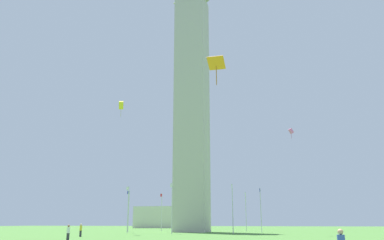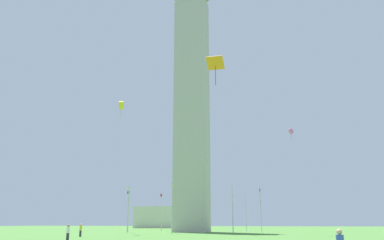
{
  "view_description": "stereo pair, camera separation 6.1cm",
  "coord_description": "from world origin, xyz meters",
  "px_view_note": "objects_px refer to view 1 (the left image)",
  "views": [
    {
      "loc": [
        78.18,
        19.91,
        1.86
      ],
      "look_at": [
        0.0,
        0.0,
        22.8
      ],
      "focal_mm": 36.97,
      "sensor_mm": 36.0,
      "label": 1
    },
    {
      "loc": [
        78.17,
        19.97,
        1.86
      ],
      "look_at": [
        0.0,
        0.0,
        22.8
      ],
      "focal_mm": 36.97,
      "sensor_mm": 36.0,
      "label": 2
    }
  ],
  "objects_px": {
    "flagpole_w": "(129,209)",
    "distant_building": "(167,217)",
    "flagpole_sw": "(162,210)",
    "kite_orange_diamond": "(216,64)",
    "flagpole_n": "(172,206)",
    "kite_yellow_box": "(121,105)",
    "flagpole_nw": "(128,207)",
    "person_yellow_shirt": "(81,230)",
    "flagpole_e": "(261,208)",
    "person_white_shirt": "(68,233)",
    "flagpole_s": "(206,210)",
    "obelisk_monument": "(192,92)",
    "kite_pink_box": "(291,131)",
    "flagpole_ne": "(233,206)",
    "flagpole_se": "(246,210)"
  },
  "relations": [
    {
      "from": "flagpole_w",
      "to": "distant_building",
      "type": "relative_size",
      "value": 0.39
    },
    {
      "from": "flagpole_sw",
      "to": "kite_orange_diamond",
      "type": "relative_size",
      "value": 5.86
    },
    {
      "from": "flagpole_n",
      "to": "kite_yellow_box",
      "type": "distance_m",
      "value": 19.84
    },
    {
      "from": "flagpole_nw",
      "to": "person_yellow_shirt",
      "type": "height_order",
      "value": "flagpole_nw"
    },
    {
      "from": "kite_orange_diamond",
      "to": "kite_yellow_box",
      "type": "distance_m",
      "value": 52.15
    },
    {
      "from": "flagpole_e",
      "to": "person_white_shirt",
      "type": "relative_size",
      "value": 5.11
    },
    {
      "from": "flagpole_s",
      "to": "distant_building",
      "type": "distance_m",
      "value": 53.63
    },
    {
      "from": "obelisk_monument",
      "to": "kite_orange_diamond",
      "type": "distance_m",
      "value": 64.82
    },
    {
      "from": "flagpole_nw",
      "to": "kite_pink_box",
      "type": "height_order",
      "value": "kite_pink_box"
    },
    {
      "from": "person_white_shirt",
      "to": "flagpole_sw",
      "type": "bearing_deg",
      "value": 30.27
    },
    {
      "from": "kite_pink_box",
      "to": "flagpole_nw",
      "type": "bearing_deg",
      "value": -98.33
    },
    {
      "from": "flagpole_n",
      "to": "flagpole_nw",
      "type": "height_order",
      "value": "same"
    },
    {
      "from": "flagpole_s",
      "to": "person_white_shirt",
      "type": "relative_size",
      "value": 5.11
    },
    {
      "from": "flagpole_e",
      "to": "flagpole_ne",
      "type": "bearing_deg",
      "value": -22.5
    },
    {
      "from": "flagpole_e",
      "to": "flagpole_sw",
      "type": "relative_size",
      "value": 1.0
    },
    {
      "from": "flagpole_e",
      "to": "kite_pink_box",
      "type": "relative_size",
      "value": 4.87
    },
    {
      "from": "flagpole_n",
      "to": "flagpole_w",
      "type": "relative_size",
      "value": 1.0
    },
    {
      "from": "flagpole_n",
      "to": "flagpole_se",
      "type": "xyz_separation_m",
      "value": [
        -23.19,
        9.61,
        0.0
      ]
    },
    {
      "from": "flagpole_se",
      "to": "person_yellow_shirt",
      "type": "height_order",
      "value": "flagpole_se"
    },
    {
      "from": "obelisk_monument",
      "to": "kite_pink_box",
      "type": "distance_m",
      "value": 27.64
    },
    {
      "from": "flagpole_ne",
      "to": "person_white_shirt",
      "type": "height_order",
      "value": "flagpole_ne"
    },
    {
      "from": "kite_yellow_box",
      "to": "kite_pink_box",
      "type": "distance_m",
      "value": 29.76
    },
    {
      "from": "distant_building",
      "to": "person_yellow_shirt",
      "type": "bearing_deg",
      "value": 10.57
    },
    {
      "from": "flagpole_e",
      "to": "kite_orange_diamond",
      "type": "xyz_separation_m",
      "value": [
        59.6,
        2.88,
        5.13
      ]
    },
    {
      "from": "flagpole_nw",
      "to": "kite_yellow_box",
      "type": "xyz_separation_m",
      "value": [
        6.22,
        0.6,
        17.54
      ]
    },
    {
      "from": "flagpole_sw",
      "to": "kite_pink_box",
      "type": "relative_size",
      "value": 4.87
    },
    {
      "from": "flagpole_s",
      "to": "person_white_shirt",
      "type": "bearing_deg",
      "value": -2.87
    },
    {
      "from": "obelisk_monument",
      "to": "flagpole_ne",
      "type": "height_order",
      "value": "obelisk_monument"
    },
    {
      "from": "flagpole_s",
      "to": "kite_yellow_box",
      "type": "relative_size",
      "value": 2.89
    },
    {
      "from": "flagpole_w",
      "to": "flagpole_s",
      "type": "bearing_deg",
      "value": 135.0
    },
    {
      "from": "flagpole_ne",
      "to": "kite_orange_diamond",
      "type": "distance_m",
      "value": 50.73
    },
    {
      "from": "obelisk_monument",
      "to": "flagpole_se",
      "type": "xyz_separation_m",
      "value": [
        -9.55,
        9.61,
        -24.38
      ]
    },
    {
      "from": "obelisk_monument",
      "to": "distant_building",
      "type": "bearing_deg",
      "value": -157.89
    },
    {
      "from": "person_yellow_shirt",
      "to": "kite_pink_box",
      "type": "distance_m",
      "value": 35.26
    },
    {
      "from": "obelisk_monument",
      "to": "kite_orange_diamond",
      "type": "height_order",
      "value": "obelisk_monument"
    },
    {
      "from": "obelisk_monument",
      "to": "flagpole_ne",
      "type": "relative_size",
      "value": 6.94
    },
    {
      "from": "flagpole_s",
      "to": "flagpole_nw",
      "type": "distance_m",
      "value": 25.1
    },
    {
      "from": "flagpole_n",
      "to": "flagpole_sw",
      "type": "bearing_deg",
      "value": -157.5
    },
    {
      "from": "flagpole_n",
      "to": "flagpole_e",
      "type": "distance_m",
      "value": 19.21
    },
    {
      "from": "flagpole_n",
      "to": "kite_yellow_box",
      "type": "bearing_deg",
      "value": -76.02
    },
    {
      "from": "person_yellow_shirt",
      "to": "kite_pink_box",
      "type": "bearing_deg",
      "value": -56.5
    },
    {
      "from": "flagpole_se",
      "to": "kite_pink_box",
      "type": "xyz_separation_m",
      "value": [
        23.56,
        10.48,
        11.58
      ]
    },
    {
      "from": "flagpole_n",
      "to": "distant_building",
      "type": "xyz_separation_m",
      "value": [
        -74.71,
        -24.8,
        -0.98
      ]
    },
    {
      "from": "flagpole_w",
      "to": "flagpole_nw",
      "type": "height_order",
      "value": "same"
    },
    {
      "from": "flagpole_ne",
      "to": "flagpole_e",
      "type": "height_order",
      "value": "same"
    },
    {
      "from": "flagpole_ne",
      "to": "kite_orange_diamond",
      "type": "relative_size",
      "value": 5.86
    },
    {
      "from": "kite_orange_diamond",
      "to": "kite_yellow_box",
      "type": "xyz_separation_m",
      "value": [
        -43.78,
        -25.47,
        12.41
      ]
    },
    {
      "from": "flagpole_e",
      "to": "flagpole_se",
      "type": "distance_m",
      "value": 10.4
    },
    {
      "from": "flagpole_w",
      "to": "kite_orange_diamond",
      "type": "relative_size",
      "value": 5.86
    },
    {
      "from": "flagpole_n",
      "to": "person_white_shirt",
      "type": "bearing_deg",
      "value": -5.75
    }
  ]
}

